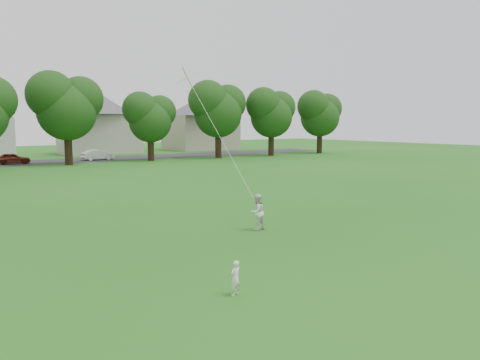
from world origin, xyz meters
TOP-DOWN VIEW (x-y plane):
  - ground at (0.00, 0.00)m, footprint 160.00×160.00m
  - toddler at (-0.11, -1.28)m, footprint 0.35×0.27m
  - older_boy at (4.62, 3.80)m, footprint 0.77×0.65m
  - kite at (4.57, 6.30)m, footprint 0.93×3.09m

SIDE VIEW (x-z plane):
  - ground at x=0.00m, z-range 0.00..0.00m
  - toddler at x=-0.11m, z-range 0.00..0.86m
  - older_boy at x=4.62m, z-range 0.00..1.42m
  - kite at x=4.57m, z-range 0.01..7.20m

